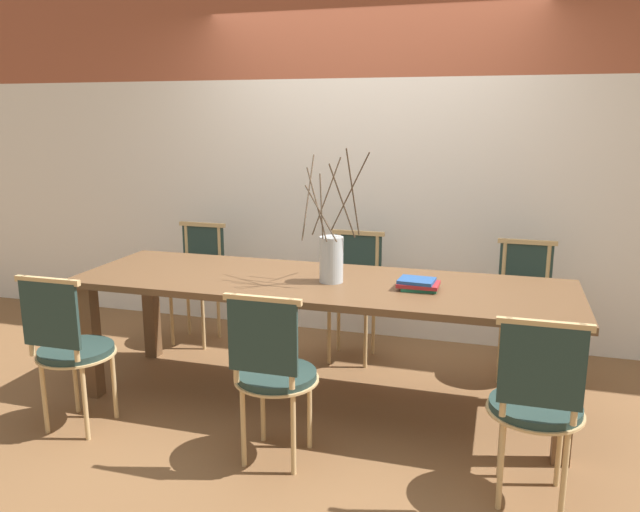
# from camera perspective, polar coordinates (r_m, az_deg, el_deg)

# --- Properties ---
(ground_plane) EXTENTS (16.00, 16.00, 0.00)m
(ground_plane) POSITION_cam_1_polar(r_m,az_deg,el_deg) (3.99, -0.00, -12.95)
(ground_plane) COLOR brown
(wall_rear) EXTENTS (12.00, 0.06, 3.20)m
(wall_rear) POSITION_cam_1_polar(r_m,az_deg,el_deg) (4.84, 4.39, 11.18)
(wall_rear) COLOR white
(wall_rear) RESTS_ON ground_plane
(dining_table) EXTENTS (2.97, 0.90, 0.77)m
(dining_table) POSITION_cam_1_polar(r_m,az_deg,el_deg) (3.75, -0.00, -3.57)
(dining_table) COLOR brown
(dining_table) RESTS_ON ground_plane
(chair_near_leftend) EXTENTS (0.43, 0.43, 0.91)m
(chair_near_leftend) POSITION_cam_1_polar(r_m,az_deg,el_deg) (3.71, -21.90, -7.54)
(chair_near_leftend) COLOR #233833
(chair_near_leftend) RESTS_ON ground_plane
(chair_near_left) EXTENTS (0.43, 0.43, 0.91)m
(chair_near_left) POSITION_cam_1_polar(r_m,az_deg,el_deg) (3.14, -4.32, -10.29)
(chair_near_left) COLOR #233833
(chair_near_left) RESTS_ON ground_plane
(chair_near_center) EXTENTS (0.43, 0.43, 0.91)m
(chair_near_center) POSITION_cam_1_polar(r_m,az_deg,el_deg) (2.97, 19.18, -12.41)
(chair_near_center) COLOR #233833
(chair_near_center) RESTS_ON ground_plane
(chair_far_leftend) EXTENTS (0.43, 0.43, 0.91)m
(chair_far_leftend) POSITION_cam_1_polar(r_m,az_deg,el_deg) (4.91, -11.19, -1.95)
(chair_far_leftend) COLOR #233833
(chair_far_leftend) RESTS_ON ground_plane
(chair_far_left) EXTENTS (0.43, 0.43, 0.91)m
(chair_far_left) POSITION_cam_1_polar(r_m,az_deg,el_deg) (4.48, 3.09, -3.14)
(chair_far_left) COLOR #233833
(chair_far_left) RESTS_ON ground_plane
(chair_far_center) EXTENTS (0.43, 0.43, 0.91)m
(chair_far_center) POSITION_cam_1_polar(r_m,az_deg,el_deg) (4.38, 18.12, -4.17)
(chair_far_center) COLOR #233833
(chair_far_center) RESTS_ON ground_plane
(vase_centerpiece) EXTENTS (0.36, 0.36, 0.79)m
(vase_centerpiece) POSITION_cam_1_polar(r_m,az_deg,el_deg) (3.66, 1.04, -0.08)
(vase_centerpiece) COLOR #B2BCC1
(vase_centerpiece) RESTS_ON dining_table
(book_stack) EXTENTS (0.23, 0.19, 0.06)m
(book_stack) POSITION_cam_1_polar(r_m,az_deg,el_deg) (3.57, 8.97, -2.56)
(book_stack) COLOR #1E6B4C
(book_stack) RESTS_ON dining_table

